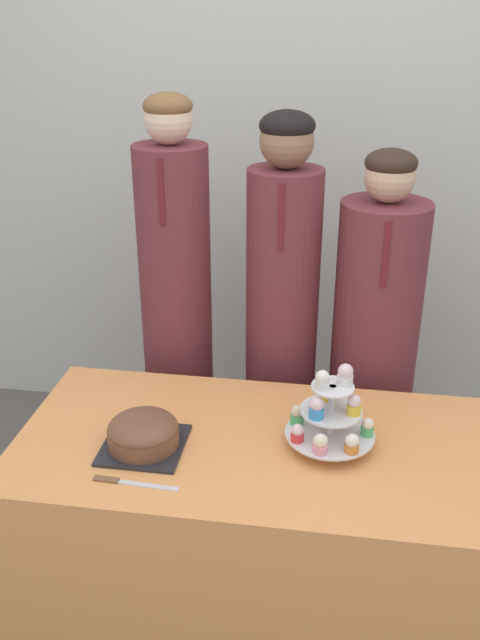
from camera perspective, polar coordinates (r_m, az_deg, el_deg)
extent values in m
cube|color=silver|center=(3.05, 5.17, 14.46)|extent=(9.00, 0.06, 2.70)
cube|color=#EF9951|center=(2.27, 1.67, -17.74)|extent=(1.47, 0.71, 0.73)
cube|color=#232328|center=(2.04, -8.08, -10.37)|extent=(0.24, 0.24, 0.01)
cylinder|color=brown|center=(2.02, -8.13, -9.65)|extent=(0.21, 0.21, 0.05)
ellipsoid|color=brown|center=(2.00, -8.19, -8.95)|extent=(0.20, 0.20, 0.07)
cube|color=silver|center=(1.89, -7.72, -13.65)|extent=(0.17, 0.02, 0.00)
cube|color=brown|center=(1.93, -11.19, -13.07)|extent=(0.07, 0.02, 0.01)
cylinder|color=silver|center=(1.99, 7.66, -8.00)|extent=(0.02, 0.02, 0.20)
cylinder|color=silver|center=(2.02, 7.56, -9.45)|extent=(0.26, 0.26, 0.01)
cylinder|color=silver|center=(1.98, 7.69, -7.57)|extent=(0.18, 0.18, 0.01)
cylinder|color=silver|center=(1.94, 7.82, -5.61)|extent=(0.12, 0.12, 0.01)
cylinder|color=#E5333D|center=(1.97, 4.84, -9.78)|extent=(0.04, 0.04, 0.03)
sphere|color=silver|center=(1.96, 4.87, -9.21)|extent=(0.04, 0.04, 0.04)
cylinder|color=pink|center=(1.93, 6.76, -10.69)|extent=(0.04, 0.04, 0.03)
sphere|color=#F4E5C6|center=(1.92, 6.80, -10.06)|extent=(0.04, 0.04, 0.04)
cylinder|color=orange|center=(1.95, 9.37, -10.58)|extent=(0.04, 0.04, 0.02)
sphere|color=white|center=(1.93, 9.42, -10.00)|extent=(0.04, 0.04, 0.04)
cylinder|color=#4CB766|center=(2.02, 10.65, -9.15)|extent=(0.04, 0.04, 0.03)
sphere|color=#F4E5C6|center=(2.01, 10.70, -8.57)|extent=(0.04, 0.04, 0.04)
cylinder|color=orange|center=(2.08, 9.39, -7.90)|extent=(0.04, 0.04, 0.03)
sphere|color=#F4E5C6|center=(2.07, 9.44, -7.29)|extent=(0.04, 0.04, 0.04)
cylinder|color=pink|center=(2.10, 7.02, -7.50)|extent=(0.04, 0.04, 0.02)
sphere|color=beige|center=(2.09, 7.06, -6.96)|extent=(0.04, 0.04, 0.04)
cylinder|color=#4CB766|center=(2.04, 4.81, -8.30)|extent=(0.04, 0.04, 0.03)
sphere|color=beige|center=(2.03, 4.84, -7.65)|extent=(0.04, 0.04, 0.04)
cylinder|color=#3893DB|center=(1.93, 6.45, -7.76)|extent=(0.04, 0.04, 0.03)
sphere|color=silver|center=(1.92, 6.49, -7.04)|extent=(0.04, 0.04, 0.04)
cylinder|color=yellow|center=(1.96, 9.56, -7.40)|extent=(0.04, 0.04, 0.03)
sphere|color=silver|center=(1.95, 9.61, -6.75)|extent=(0.04, 0.04, 0.04)
cylinder|color=yellow|center=(2.02, 7.47, -6.28)|extent=(0.05, 0.05, 0.02)
sphere|color=#F4E5C6|center=(2.01, 7.51, -5.65)|extent=(0.05, 0.05, 0.05)
cylinder|color=white|center=(1.95, 8.83, -4.98)|extent=(0.05, 0.05, 0.03)
sphere|color=silver|center=(1.93, 8.88, -4.28)|extent=(0.04, 0.04, 0.04)
cylinder|color=white|center=(1.92, 6.92, -5.41)|extent=(0.04, 0.04, 0.03)
sphere|color=white|center=(1.90, 6.96, -4.78)|extent=(0.04, 0.04, 0.04)
cylinder|color=brown|center=(2.60, -5.25, -1.72)|extent=(0.26, 0.26, 1.47)
sphere|color=beige|center=(2.35, -6.06, 16.42)|extent=(0.16, 0.16, 0.16)
ellipsoid|color=brown|center=(2.34, -6.11, 17.50)|extent=(0.17, 0.17, 0.09)
cube|color=maroon|center=(2.27, -6.66, 10.61)|extent=(0.02, 0.01, 0.22)
cylinder|color=brown|center=(2.55, 3.52, -3.01)|extent=(0.26, 0.26, 1.41)
sphere|color=#8E6B4C|center=(2.29, 4.05, 14.80)|extent=(0.18, 0.18, 0.18)
ellipsoid|color=black|center=(2.28, 4.09, 16.03)|extent=(0.19, 0.19, 0.10)
cube|color=maroon|center=(2.21, 3.57, 8.57)|extent=(0.02, 0.01, 0.22)
cylinder|color=brown|center=(2.58, 11.00, -4.48)|extent=(0.31, 0.31, 1.31)
sphere|color=#D6AD89|center=(2.31, 12.51, 11.68)|extent=(0.17, 0.17, 0.17)
ellipsoid|color=#332319|center=(2.30, 12.61, 12.80)|extent=(0.17, 0.17, 0.09)
cube|color=maroon|center=(2.22, 12.18, 5.37)|extent=(0.02, 0.01, 0.22)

